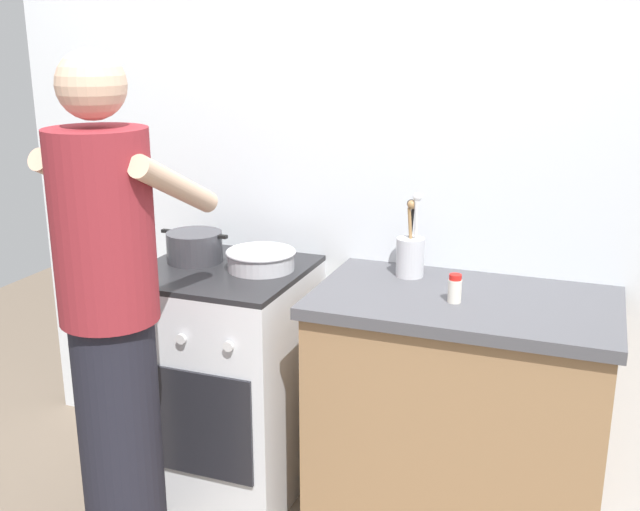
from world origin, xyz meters
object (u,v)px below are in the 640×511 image
object	(u,v)px
pot	(195,247)
utensil_crock	(410,253)
spice_bottle	(455,289)
mixing_bowl	(261,259)
person	(113,331)
stove_range	(226,379)

from	to	relation	value
pot	utensil_crock	world-z (taller)	utensil_crock
utensil_crock	spice_bottle	world-z (taller)	utensil_crock
mixing_bowl	spice_bottle	world-z (taller)	spice_bottle
spice_bottle	person	size ratio (longest dim) A/B	0.06
mixing_bowl	person	xyz separation A→B (m)	(-0.22, -0.62, -0.08)
mixing_bowl	pot	bearing A→B (deg)	178.87
person	utensil_crock	bearing A→B (deg)	44.53
pot	stove_range	bearing A→B (deg)	-19.65
utensil_crock	mixing_bowl	bearing A→B (deg)	-167.59
person	stove_range	bearing A→B (deg)	82.51
mixing_bowl	person	size ratio (longest dim) A/B	0.15
utensil_crock	person	size ratio (longest dim) A/B	0.18
pot	person	bearing A→B (deg)	-84.13
mixing_bowl	utensil_crock	distance (m)	0.55
pot	person	xyz separation A→B (m)	(0.06, -0.63, -0.10)
stove_range	mixing_bowl	distance (m)	0.51
utensil_crock	spice_bottle	distance (m)	0.30
pot	spice_bottle	xyz separation A→B (m)	(1.02, -0.11, -0.01)
stove_range	utensil_crock	xyz separation A→B (m)	(0.67, 0.16, 0.54)
spice_bottle	person	xyz separation A→B (m)	(-0.95, -0.52, -0.09)
pot	person	size ratio (longest dim) A/B	0.16
pot	spice_bottle	size ratio (longest dim) A/B	2.94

